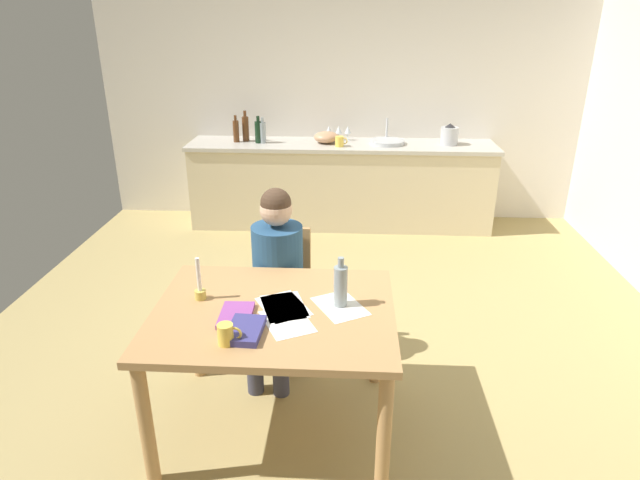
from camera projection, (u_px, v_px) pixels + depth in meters
name	position (u px, v px, depth m)	size (l,w,h in m)	color
ground_plane	(333.00, 335.00, 3.99)	(5.20, 5.20, 0.04)	tan
wall_back	(343.00, 99.00, 5.87)	(5.20, 0.12, 2.60)	silver
kitchen_counter	(341.00, 184.00, 5.87)	(3.22, 0.64, 0.90)	beige
dining_table	(274.00, 327.00, 2.84)	(1.25, 1.00, 0.75)	tan
chair_at_table	(281.00, 288.00, 3.59)	(0.43, 0.43, 0.87)	tan
person_seated	(276.00, 271.00, 3.38)	(0.34, 0.61, 1.19)	navy
coffee_mug	(226.00, 334.00, 2.49)	(0.11, 0.07, 0.10)	#F2CC4C
candlestick	(200.00, 288.00, 2.88)	(0.06, 0.06, 0.24)	gold
book_magazine	(245.00, 330.00, 2.59)	(0.16, 0.25, 0.03)	navy
book_cookery	(236.00, 315.00, 2.73)	(0.16, 0.25, 0.02)	#8D4192
paper_letter	(283.00, 306.00, 2.83)	(0.21, 0.30, 0.00)	white
paper_bill	(287.00, 322.00, 2.69)	(0.21, 0.30, 0.00)	white
paper_envelope	(340.00, 306.00, 2.83)	(0.21, 0.30, 0.00)	white
paper_receipt	(284.00, 307.00, 2.83)	(0.21, 0.30, 0.00)	white
wine_bottle_on_table	(341.00, 285.00, 2.80)	(0.07, 0.07, 0.27)	#8C999E
sink_unit	(387.00, 142.00, 5.66)	(0.36, 0.36, 0.24)	#B2B7BC
bottle_oil	(236.00, 131.00, 5.71)	(0.06, 0.06, 0.28)	#593319
bottle_vinegar	(246.00, 128.00, 5.75)	(0.07, 0.07, 0.32)	#593319
bottle_wine_red	(258.00, 132.00, 5.67)	(0.08, 0.08, 0.28)	black
bottle_sauce	(263.00, 132.00, 5.66)	(0.07, 0.07, 0.27)	#8C999E
mixing_bowl	(326.00, 137.00, 5.69)	(0.26, 0.26, 0.12)	tan
stovetop_kettle	(449.00, 135.00, 5.60)	(0.18, 0.18, 0.22)	#B7BABF
wine_glass_near_sink	(348.00, 130.00, 5.79)	(0.07, 0.07, 0.15)	silver
wine_glass_by_kettle	(339.00, 130.00, 5.79)	(0.07, 0.07, 0.15)	silver
wine_glass_back_left	(329.00, 130.00, 5.80)	(0.07, 0.07, 0.15)	silver
teacup_on_counter	(340.00, 141.00, 5.54)	(0.13, 0.09, 0.10)	#F2CC4C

